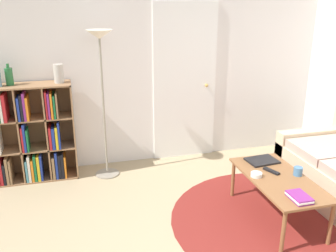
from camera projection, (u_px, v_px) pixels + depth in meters
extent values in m
cube|color=silver|center=(154.00, 60.00, 4.60)|extent=(7.41, 0.05, 2.60)
cube|color=white|center=(185.00, 83.00, 4.76)|extent=(0.82, 0.02, 2.00)
sphere|color=tan|center=(207.00, 85.00, 4.83)|extent=(0.04, 0.04, 0.04)
cylinder|color=maroon|center=(277.00, 220.00, 3.60)|extent=(2.05, 2.05, 0.01)
cube|color=#936B47|center=(74.00, 129.00, 4.40)|extent=(0.02, 0.34, 1.13)
cube|color=#936B47|center=(28.00, 85.00, 4.11)|extent=(0.91, 0.34, 0.02)
cube|color=#936B47|center=(39.00, 176.00, 4.47)|extent=(0.91, 0.34, 0.02)
cube|color=#936B47|center=(35.00, 128.00, 4.44)|extent=(0.91, 0.02, 1.13)
cube|color=#936B47|center=(20.00, 134.00, 4.25)|extent=(0.02, 0.32, 1.09)
cube|color=#936B47|center=(47.00, 132.00, 4.32)|extent=(0.02, 0.32, 1.09)
cube|color=#936B47|center=(36.00, 147.00, 4.35)|extent=(0.88, 0.32, 0.02)
cube|color=#936B47|center=(32.00, 118.00, 4.23)|extent=(0.88, 0.32, 0.02)
cube|color=#B21E23|center=(0.00, 172.00, 4.27)|extent=(0.02, 0.22, 0.25)
cube|color=#B21E23|center=(2.00, 170.00, 4.27)|extent=(0.03, 0.22, 0.30)
cube|color=black|center=(5.00, 172.00, 4.29)|extent=(0.02, 0.22, 0.25)
cube|color=olive|center=(8.00, 169.00, 4.29)|extent=(0.03, 0.23, 0.31)
cube|color=olive|center=(11.00, 169.00, 4.31)|extent=(0.02, 0.24, 0.28)
cube|color=teal|center=(27.00, 169.00, 4.35)|extent=(0.02, 0.21, 0.26)
cube|color=silver|center=(30.00, 166.00, 4.36)|extent=(0.03, 0.24, 0.31)
cube|color=orange|center=(33.00, 168.00, 4.37)|extent=(0.03, 0.25, 0.26)
cube|color=#196B38|center=(36.00, 165.00, 4.38)|extent=(0.03, 0.26, 0.31)
cube|color=gold|center=(39.00, 165.00, 4.39)|extent=(0.03, 0.26, 0.30)
cube|color=navy|center=(42.00, 165.00, 4.39)|extent=(0.02, 0.24, 0.31)
cube|color=olive|center=(54.00, 166.00, 4.41)|extent=(0.03, 0.21, 0.27)
cube|color=navy|center=(57.00, 163.00, 4.42)|extent=(0.03, 0.23, 0.33)
cube|color=black|center=(60.00, 164.00, 4.43)|extent=(0.03, 0.21, 0.29)
cube|color=black|center=(62.00, 164.00, 4.43)|extent=(0.03, 0.20, 0.30)
cube|color=orange|center=(65.00, 164.00, 4.47)|extent=(0.02, 0.27, 0.26)
cube|color=silver|center=(0.00, 139.00, 4.16)|extent=(0.02, 0.22, 0.31)
cube|color=#B21E23|center=(23.00, 137.00, 4.24)|extent=(0.02, 0.27, 0.29)
cube|color=navy|center=(25.00, 135.00, 4.24)|extent=(0.02, 0.27, 0.32)
cube|color=#196B38|center=(28.00, 139.00, 4.22)|extent=(0.02, 0.19, 0.26)
cube|color=#B21E23|center=(50.00, 136.00, 4.32)|extent=(0.03, 0.27, 0.26)
cube|color=navy|center=(54.00, 137.00, 4.31)|extent=(0.03, 0.22, 0.25)
cube|color=gold|center=(57.00, 136.00, 4.30)|extent=(0.03, 0.20, 0.26)
cube|color=navy|center=(59.00, 134.00, 4.31)|extent=(0.02, 0.21, 0.31)
cube|color=#196B38|center=(0.00, 109.00, 4.07)|extent=(0.02, 0.25, 0.26)
cube|color=silver|center=(2.00, 107.00, 4.07)|extent=(0.03, 0.24, 0.30)
cube|color=#B21E23|center=(5.00, 106.00, 4.08)|extent=(0.03, 0.25, 0.30)
cube|color=navy|center=(19.00, 108.00, 4.11)|extent=(0.03, 0.23, 0.26)
cube|color=black|center=(22.00, 106.00, 4.11)|extent=(0.02, 0.21, 0.29)
cube|color=#7F287A|center=(25.00, 105.00, 4.12)|extent=(0.03, 0.23, 0.31)
cube|color=orange|center=(28.00, 107.00, 4.14)|extent=(0.02, 0.25, 0.26)
cube|color=#B21E23|center=(46.00, 104.00, 4.18)|extent=(0.02, 0.24, 0.31)
cube|color=#7F287A|center=(49.00, 105.00, 4.17)|extent=(0.02, 0.20, 0.29)
cube|color=orange|center=(52.00, 104.00, 4.19)|extent=(0.02, 0.24, 0.29)
cube|color=#196B38|center=(54.00, 105.00, 4.22)|extent=(0.02, 0.27, 0.26)
cube|color=olive|center=(57.00, 104.00, 4.21)|extent=(0.02, 0.24, 0.29)
cylinder|color=gray|center=(107.00, 174.00, 4.55)|extent=(0.28, 0.28, 0.01)
cylinder|color=gray|center=(104.00, 107.00, 4.27)|extent=(0.02, 0.02, 1.61)
cone|color=white|center=(99.00, 34.00, 4.00)|extent=(0.29, 0.29, 0.10)
cube|color=#CCB793|center=(312.00, 151.00, 4.51)|extent=(0.92, 0.16, 0.56)
cube|color=#C8A592|center=(329.00, 149.00, 4.08)|extent=(0.72, 0.59, 0.10)
cube|color=brown|center=(279.00, 179.00, 3.52)|extent=(0.54, 1.07, 0.02)
cylinder|color=brown|center=(283.00, 232.00, 3.08)|extent=(0.04, 0.04, 0.41)
cylinder|color=brown|center=(233.00, 179.00, 3.99)|extent=(0.04, 0.04, 0.41)
cylinder|color=brown|center=(331.00, 224.00, 3.19)|extent=(0.04, 0.04, 0.41)
cylinder|color=brown|center=(271.00, 174.00, 4.10)|extent=(0.04, 0.04, 0.41)
cube|color=black|center=(262.00, 161.00, 3.86)|extent=(0.32, 0.26, 0.02)
cylinder|color=silver|center=(256.00, 175.00, 3.54)|extent=(0.11, 0.11, 0.04)
cube|color=#7F287A|center=(299.00, 199.00, 3.14)|extent=(0.15, 0.21, 0.02)
cube|color=silver|center=(299.00, 197.00, 3.13)|extent=(0.15, 0.21, 0.01)
cube|color=#7F287A|center=(300.00, 196.00, 3.13)|extent=(0.15, 0.21, 0.01)
cylinder|color=teal|center=(298.00, 171.00, 3.56)|extent=(0.08, 0.08, 0.08)
cube|color=black|center=(271.00, 171.00, 3.63)|extent=(0.11, 0.18, 0.02)
cylinder|color=#236633|center=(9.00, 77.00, 4.04)|extent=(0.08, 0.08, 0.19)
cylinder|color=#236633|center=(8.00, 66.00, 4.01)|extent=(0.03, 0.03, 0.05)
cylinder|color=#B7B2A8|center=(59.00, 74.00, 4.15)|extent=(0.11, 0.11, 0.21)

